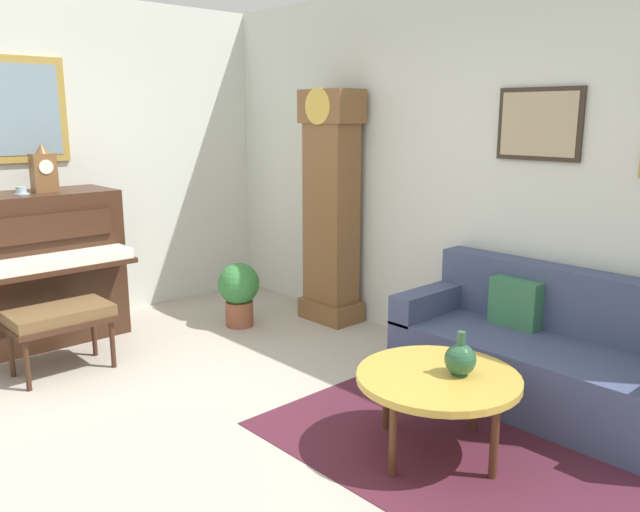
{
  "coord_description": "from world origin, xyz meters",
  "views": [
    {
      "loc": [
        2.93,
        -1.67,
        1.81
      ],
      "look_at": [
        -0.2,
        1.22,
        0.86
      ],
      "focal_mm": 35.73,
      "sensor_mm": 36.0,
      "label": 1
    }
  ],
  "objects_px": {
    "couch": "(547,356)",
    "piano_bench": "(60,318)",
    "piano": "(25,270)",
    "coffee_table": "(438,380)",
    "mantel_clock": "(44,170)",
    "potted_plant": "(239,290)",
    "green_jug": "(460,359)",
    "grandfather_clock": "(331,214)",
    "teacup": "(21,191)"
  },
  "relations": [
    {
      "from": "piano",
      "to": "teacup",
      "type": "height_order",
      "value": "teacup"
    },
    {
      "from": "piano_bench",
      "to": "grandfather_clock",
      "type": "distance_m",
      "value": 2.35
    },
    {
      "from": "coffee_table",
      "to": "grandfather_clock",
      "type": "bearing_deg",
      "value": 150.29
    },
    {
      "from": "potted_plant",
      "to": "mantel_clock",
      "type": "bearing_deg",
      "value": -120.83
    },
    {
      "from": "green_jug",
      "to": "potted_plant",
      "type": "xyz_separation_m",
      "value": [
        -2.56,
        0.39,
        -0.22
      ]
    },
    {
      "from": "piano",
      "to": "couch",
      "type": "xyz_separation_m",
      "value": [
        3.35,
        2.05,
        -0.3
      ]
    },
    {
      "from": "coffee_table",
      "to": "piano_bench",
      "type": "bearing_deg",
      "value": -156.89
    },
    {
      "from": "grandfather_clock",
      "to": "teacup",
      "type": "distance_m",
      "value": 2.49
    },
    {
      "from": "potted_plant",
      "to": "green_jug",
      "type": "bearing_deg",
      "value": -8.61
    },
    {
      "from": "mantel_clock",
      "to": "teacup",
      "type": "xyz_separation_m",
      "value": [
        0.05,
        -0.2,
        -0.15
      ]
    },
    {
      "from": "teacup",
      "to": "green_jug",
      "type": "distance_m",
      "value": 3.53
    },
    {
      "from": "couch",
      "to": "coffee_table",
      "type": "bearing_deg",
      "value": -95.25
    },
    {
      "from": "mantel_clock",
      "to": "potted_plant",
      "type": "xyz_separation_m",
      "value": [
        0.77,
        1.29,
        -1.06
      ]
    },
    {
      "from": "piano_bench",
      "to": "coffee_table",
      "type": "distance_m",
      "value": 2.71
    },
    {
      "from": "couch",
      "to": "green_jug",
      "type": "bearing_deg",
      "value": -90.99
    },
    {
      "from": "couch",
      "to": "piano_bench",
      "type": "bearing_deg",
      "value": -141.12
    },
    {
      "from": "coffee_table",
      "to": "potted_plant",
      "type": "relative_size",
      "value": 1.57
    },
    {
      "from": "grandfather_clock",
      "to": "teacup",
      "type": "xyz_separation_m",
      "value": [
        -1.13,
        -2.19,
        0.27
      ]
    },
    {
      "from": "mantel_clock",
      "to": "potted_plant",
      "type": "height_order",
      "value": "mantel_clock"
    },
    {
      "from": "teacup",
      "to": "couch",
      "type": "bearing_deg",
      "value": 31.7
    },
    {
      "from": "coffee_table",
      "to": "potted_plant",
      "type": "xyz_separation_m",
      "value": [
        -2.48,
        0.47,
        -0.1
      ]
    },
    {
      "from": "piano_bench",
      "to": "green_jug",
      "type": "bearing_deg",
      "value": 24.04
    },
    {
      "from": "potted_plant",
      "to": "grandfather_clock",
      "type": "bearing_deg",
      "value": 59.74
    },
    {
      "from": "green_jug",
      "to": "couch",
      "type": "bearing_deg",
      "value": 89.01
    },
    {
      "from": "coffee_table",
      "to": "potted_plant",
      "type": "distance_m",
      "value": 2.53
    },
    {
      "from": "piano_bench",
      "to": "potted_plant",
      "type": "distance_m",
      "value": 1.54
    },
    {
      "from": "piano_bench",
      "to": "mantel_clock",
      "type": "xyz_separation_m",
      "value": [
        -0.76,
        0.25,
        0.98
      ]
    },
    {
      "from": "couch",
      "to": "mantel_clock",
      "type": "bearing_deg",
      "value": -151.21
    },
    {
      "from": "couch",
      "to": "coffee_table",
      "type": "relative_size",
      "value": 2.16
    },
    {
      "from": "teacup",
      "to": "mantel_clock",
      "type": "bearing_deg",
      "value": 103.78
    },
    {
      "from": "couch",
      "to": "teacup",
      "type": "xyz_separation_m",
      "value": [
        -3.3,
        -2.04,
        0.93
      ]
    },
    {
      "from": "piano",
      "to": "coffee_table",
      "type": "height_order",
      "value": "piano"
    },
    {
      "from": "piano",
      "to": "coffee_table",
      "type": "relative_size",
      "value": 1.64
    },
    {
      "from": "coffee_table",
      "to": "potted_plant",
      "type": "height_order",
      "value": "potted_plant"
    },
    {
      "from": "green_jug",
      "to": "grandfather_clock",
      "type": "bearing_deg",
      "value": 152.91
    },
    {
      "from": "couch",
      "to": "green_jug",
      "type": "relative_size",
      "value": 7.92
    },
    {
      "from": "piano_bench",
      "to": "coffee_table",
      "type": "xyz_separation_m",
      "value": [
        2.49,
        1.06,
        0.01
      ]
    },
    {
      "from": "couch",
      "to": "mantel_clock",
      "type": "height_order",
      "value": "mantel_clock"
    },
    {
      "from": "grandfather_clock",
      "to": "potted_plant",
      "type": "bearing_deg",
      "value": -120.26
    },
    {
      "from": "coffee_table",
      "to": "couch",
      "type": "bearing_deg",
      "value": 84.75
    },
    {
      "from": "coffee_table",
      "to": "mantel_clock",
      "type": "relative_size",
      "value": 2.32
    },
    {
      "from": "piano_bench",
      "to": "coffee_table",
      "type": "bearing_deg",
      "value": 23.11
    },
    {
      "from": "couch",
      "to": "potted_plant",
      "type": "distance_m",
      "value": 2.64
    },
    {
      "from": "mantel_clock",
      "to": "teacup",
      "type": "relative_size",
      "value": 3.28
    },
    {
      "from": "piano",
      "to": "coffee_table",
      "type": "xyz_separation_m",
      "value": [
        3.25,
        1.03,
        -0.19
      ]
    },
    {
      "from": "piano",
      "to": "mantel_clock",
      "type": "xyz_separation_m",
      "value": [
        0.0,
        0.21,
        0.77
      ]
    },
    {
      "from": "teacup",
      "to": "green_jug",
      "type": "height_order",
      "value": "teacup"
    },
    {
      "from": "mantel_clock",
      "to": "green_jug",
      "type": "distance_m",
      "value": 3.55
    },
    {
      "from": "piano_bench",
      "to": "piano",
      "type": "bearing_deg",
      "value": 177.44
    },
    {
      "from": "piano_bench",
      "to": "teacup",
      "type": "relative_size",
      "value": 6.03
    }
  ]
}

